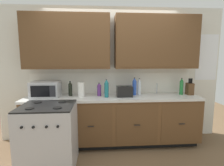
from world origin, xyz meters
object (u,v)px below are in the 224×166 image
Objects in this scene: bottle_green at (181,86)px; stove_range at (49,137)px; bottle_blue at (134,87)px; paper_towel_roll at (81,90)px; bottle_teal at (106,88)px; toaster at (125,91)px; bottle_dark at (70,89)px; bottle_violet at (99,89)px; bottle_clear at (139,87)px; knife_block at (190,89)px; microwave at (46,89)px.

stove_range is at bearing -163.03° from bottle_green.
paper_towel_roll is at bearing -174.32° from bottle_blue.
toaster is at bearing 3.53° from bottle_teal.
bottle_green reaches higher than bottle_dark.
bottle_violet is at bearing -4.31° from bottle_dark.
bottle_clear is at bearing 26.70° from toaster.
bottle_teal reaches higher than bottle_clear.
knife_block is at bearing 15.55° from stove_range.
toaster is 0.47m from bottle_violet.
microwave reaches higher than bottle_dark.
microwave is 1.52× the size of bottle_clear.
microwave is 2.66m from knife_block.
bottle_clear is (1.70, 0.09, 0.01)m from microwave.
microwave is 1.71× the size of toaster.
paper_towel_roll is 1.88m from bottle_green.
bottle_teal reaches higher than bottle_violet.
bottle_green reaches higher than stove_range.
bottle_clear is 0.10m from bottle_blue.
bottle_violet is at bearing -179.95° from bottle_green.
microwave is at bearing -177.40° from bottle_violet.
stove_range is 2.48m from bottle_green.
bottle_violet is (0.32, 0.07, -0.01)m from paper_towel_roll.
bottle_green is at bearing 5.00° from bottle_teal.
knife_block is at bearing -2.19° from bottle_blue.
knife_block is at bearing -3.89° from bottle_clear.
bottle_violet is 0.74× the size of bottle_blue.
paper_towel_roll is 0.24m from bottle_dark.
knife_block is 0.16m from bottle_green.
bottle_green is at bearing 1.01° from microwave.
toaster is (1.40, -0.06, -0.04)m from microwave.
bottle_dark reaches higher than stove_range.
bottle_violet is 0.76× the size of bottle_teal.
bottle_clear is (0.30, 0.15, 0.06)m from toaster.
stove_range is at bearing -72.76° from microwave.
microwave is 1.45× the size of bottle_blue.
stove_range is at bearing -153.49° from toaster.
bottle_teal is (-0.63, -0.17, 0.00)m from bottle_clear.
bottle_clear reaches higher than stove_range.
paper_towel_roll is at bearing -28.85° from bottle_dark.
bottle_blue is 1.04× the size of bottle_green.
bottle_dark reaches higher than paper_towel_roll.
bottle_teal is (1.07, -0.08, 0.02)m from microwave.
bottle_clear is at bearing 14.28° from bottle_blue.
stove_range is at bearing -164.45° from knife_block.
bottle_green is at bearing 0.05° from bottle_violet.
knife_block is at bearing -6.79° from bottle_green.
bottle_dark is (-0.53, 0.04, 0.01)m from bottle_violet.
bottle_violet is 0.90× the size of bottle_dark.
stove_range is 3.06× the size of knife_block.
microwave is 1.51× the size of bottle_green.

